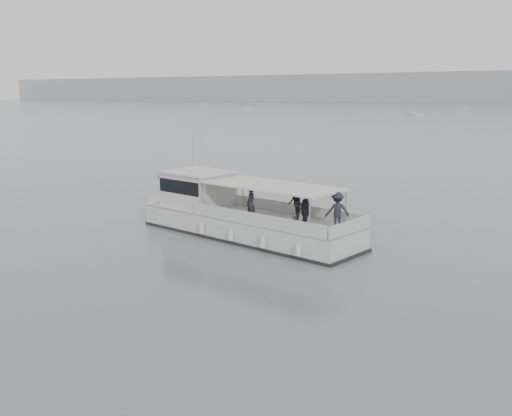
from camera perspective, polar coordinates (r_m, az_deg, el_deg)
The scene contains 3 objects.
ground at distance 29.10m, azimuth 10.69°, elevation -3.66°, with size 1400.00×1400.00×0.00m, color slate.
tour_boat at distance 30.90m, azimuth -2.56°, elevation -0.70°, with size 14.59×5.88×6.08m.
moored_fleet at distance 242.32m, azimuth 17.47°, elevation 9.09°, with size 443.93×346.06×11.21m.
Camera 1 is at (9.35, -26.55, 7.40)m, focal length 40.00 mm.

